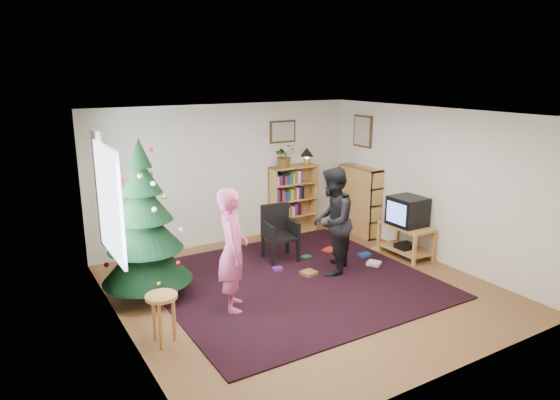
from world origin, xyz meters
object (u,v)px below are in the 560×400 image
stool (162,306)px  picture_right (363,131)px  tv_stand (406,238)px  person_standing (233,250)px  christmas_tree (145,233)px  armchair (277,230)px  bookshelf_back (293,199)px  potted_plant (285,156)px  picture_back (283,132)px  bookshelf_right (360,200)px  crt_tv (407,211)px  table_lamp (307,153)px  person_by_chair (332,221)px

stool → picture_right: bearing=24.7°
picture_right → tv_stand: bearing=-99.5°
person_standing → christmas_tree: bearing=64.2°
armchair → bookshelf_back: bearing=54.5°
stool → potted_plant: (3.31, 2.74, 1.05)m
picture_back → bookshelf_right: (1.19, -0.88, -1.29)m
bookshelf_back → picture_right: bearing=-26.9°
picture_right → christmas_tree: 4.64m
picture_right → bookshelf_back: picture_right is taller
picture_right → crt_tv: bearing=-99.6°
table_lamp → stool: bearing=-144.3°
christmas_tree → crt_tv: bearing=-9.6°
potted_plant → person_by_chair: bearing=-101.3°
table_lamp → christmas_tree: bearing=-158.6°
christmas_tree → potted_plant: 3.44m
table_lamp → armchair: bearing=-140.1°
picture_back → person_standing: size_ratio=0.34×
picture_right → bookshelf_back: bearing=153.1°
person_standing → stool: bearing=132.0°
potted_plant → tv_stand: bearing=-62.2°
christmas_tree → potted_plant: christmas_tree is taller
bookshelf_back → armchair: bearing=-132.7°
stool → person_standing: (1.08, 0.38, 0.35)m
picture_back → stool: picture_back is taller
stool → potted_plant: potted_plant is taller
armchair → picture_right: bearing=20.3°
bookshelf_back → table_lamp: (0.30, 0.00, 0.86)m
picture_back → tv_stand: picture_back is taller
picture_back → person_standing: 3.56m
picture_right → armchair: size_ratio=0.65×
tv_stand → table_lamp: (-0.61, 2.11, 1.20)m
crt_tv → person_standing: (-3.34, -0.25, 0.03)m
armchair → stool: size_ratio=1.52×
tv_stand → stool: size_ratio=1.48×
christmas_tree → stool: christmas_tree is taller
christmas_tree → bookshelf_back: christmas_tree is taller
bookshelf_right → person_by_chair: (-1.64, -1.31, 0.17)m
picture_back → person_standing: (-2.27, -2.50, -1.13)m
stool → potted_plant: 4.43m
potted_plant → table_lamp: potted_plant is taller
picture_right → tv_stand: size_ratio=0.67×
tv_stand → picture_right: bearing=80.5°
picture_right → stool: bearing=-155.3°
crt_tv → tv_stand: bearing=-0.0°
bookshelf_back → stool: (-3.51, -2.74, -0.20)m
person_by_chair → potted_plant: (0.41, 2.05, 0.69)m
picture_right → armchair: picture_right is taller
bookshelf_back → potted_plant: (-0.20, 0.00, 0.85)m
picture_right → person_standing: bearing=-153.8°
crt_tv → armchair: 2.19m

